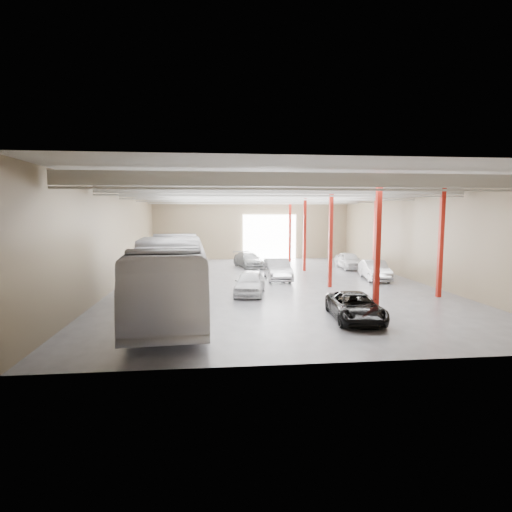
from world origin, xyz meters
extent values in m
cube|color=#4F4F55|center=(0.00, 0.00, 0.00)|extent=(22.00, 32.00, 0.01)
cube|color=#A6A7A2|center=(0.00, 0.00, 7.00)|extent=(22.00, 32.00, 0.12)
cube|color=brown|center=(0.00, 16.00, 3.50)|extent=(22.00, 0.12, 7.00)
cube|color=brown|center=(0.00, -16.00, 3.50)|extent=(22.00, 0.12, 7.00)
cube|color=brown|center=(-11.00, 0.00, 3.50)|extent=(0.12, 32.00, 7.00)
cube|color=brown|center=(11.00, 0.00, 3.50)|extent=(0.12, 32.00, 7.00)
cube|color=white|center=(2.00, 15.85, 2.50)|extent=(6.00, 0.20, 5.00)
cube|color=#9D1A11|center=(3.80, -10.00, 3.50)|extent=(0.25, 0.25, 7.00)
cube|color=#9D1A11|center=(3.80, -2.00, 3.50)|extent=(0.25, 0.25, 7.00)
cube|color=#9D1A11|center=(3.80, 6.00, 3.50)|extent=(0.25, 0.25, 7.00)
cube|color=#9D1A11|center=(3.80, 13.00, 3.50)|extent=(0.25, 0.25, 7.00)
cube|color=#9D1A11|center=(9.50, -6.00, 3.50)|extent=(0.25, 0.25, 7.00)
cube|color=#9D1A11|center=(9.50, 4.00, 3.50)|extent=(0.25, 0.25, 7.00)
cube|color=beige|center=(0.00, -12.00, 6.55)|extent=(21.60, 0.15, 0.60)
cube|color=beige|center=(0.00, -12.00, 6.15)|extent=(21.60, 0.10, 0.10)
cube|color=beige|center=(0.00, -6.00, 6.55)|extent=(21.60, 0.15, 0.60)
cube|color=beige|center=(0.00, -6.00, 6.15)|extent=(21.60, 0.10, 0.10)
cube|color=beige|center=(0.00, 0.00, 6.55)|extent=(21.60, 0.15, 0.60)
cube|color=beige|center=(0.00, 0.00, 6.15)|extent=(21.60, 0.10, 0.10)
cube|color=beige|center=(0.00, 6.00, 6.55)|extent=(21.60, 0.15, 0.60)
cube|color=beige|center=(0.00, 6.00, 6.15)|extent=(21.60, 0.10, 0.10)
cube|color=beige|center=(0.00, 12.00, 6.55)|extent=(21.60, 0.15, 0.60)
cube|color=beige|center=(0.00, 12.00, 6.15)|extent=(21.60, 0.10, 0.10)
imported|color=silver|center=(-6.46, -7.90, 1.96)|extent=(4.11, 14.24, 3.92)
imported|color=black|center=(2.50, -10.67, 0.65)|extent=(2.56, 4.87, 1.31)
imported|color=silver|center=(-2.00, -3.96, 0.75)|extent=(2.54, 4.65, 1.50)
imported|color=#A4A4A8|center=(0.63, 1.50, 0.81)|extent=(1.74, 4.95, 1.63)
imported|color=gray|center=(-0.99, 9.00, 0.70)|extent=(3.09, 5.15, 1.40)
imported|color=#B4B5B9|center=(8.15, 0.65, 0.76)|extent=(2.19, 4.76, 1.51)
imported|color=silver|center=(8.30, 7.02, 0.76)|extent=(1.81, 4.47, 1.52)
camera|label=1|loc=(-4.21, -28.90, 5.10)|focal=28.00mm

